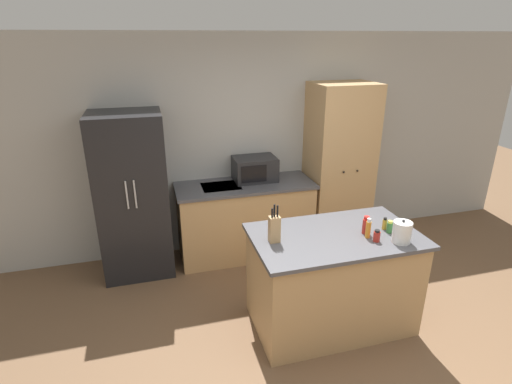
{
  "coord_description": "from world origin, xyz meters",
  "views": [
    {
      "loc": [
        -1.41,
        -2.27,
        2.55
      ],
      "look_at": [
        -0.38,
        1.4,
        1.05
      ],
      "focal_mm": 28.0,
      "sensor_mm": 36.0,
      "label": 1
    }
  ],
  "objects": [
    {
      "name": "back_counter",
      "position": [
        -0.35,
        2.0,
        0.46
      ],
      "size": [
        1.63,
        0.64,
        0.92
      ],
      "color": "tan",
      "rests_on": "ground_plane"
    },
    {
      "name": "microwave",
      "position": [
        -0.2,
        2.1,
        1.06
      ],
      "size": [
        0.5,
        0.37,
        0.28
      ],
      "color": "#232326",
      "rests_on": "back_counter"
    },
    {
      "name": "spice_bottle_amber_oil",
      "position": [
        0.34,
        0.41,
        1.01
      ],
      "size": [
        0.04,
        0.04,
        0.18
      ],
      "color": "orange",
      "rests_on": "kitchen_island"
    },
    {
      "name": "refrigerator",
      "position": [
        -1.62,
        1.98,
        0.91
      ],
      "size": [
        0.75,
        0.66,
        1.82
      ],
      "color": "black",
      "rests_on": "ground_plane"
    },
    {
      "name": "spice_bottle_short_red",
      "position": [
        0.36,
        0.48,
        1.01
      ],
      "size": [
        0.06,
        0.06,
        0.16
      ],
      "color": "#B2281E",
      "rests_on": "kitchen_island"
    },
    {
      "name": "spice_bottle_green_herb",
      "position": [
        0.57,
        0.44,
        0.98
      ],
      "size": [
        0.05,
        0.05,
        0.11
      ],
      "color": "#337033",
      "rests_on": "kitchen_island"
    },
    {
      "name": "wall_back",
      "position": [
        0.0,
        2.33,
        1.3
      ],
      "size": [
        7.2,
        0.06,
        2.6
      ],
      "color": "#B2B2AD",
      "rests_on": "ground_plane"
    },
    {
      "name": "kettle",
      "position": [
        0.57,
        0.26,
        1.02
      ],
      "size": [
        0.16,
        0.16,
        0.21
      ],
      "color": "white",
      "rests_on": "kitchen_island"
    },
    {
      "name": "knife_block",
      "position": [
        -0.46,
        0.56,
        1.05
      ],
      "size": [
        0.09,
        0.07,
        0.34
      ],
      "color": "tan",
      "rests_on": "kitchen_island"
    },
    {
      "name": "pantry_cabinet",
      "position": [
        0.86,
        2.01,
        1.02
      ],
      "size": [
        0.74,
        0.61,
        2.04
      ],
      "color": "tan",
      "rests_on": "ground_plane"
    },
    {
      "name": "kitchen_island",
      "position": [
        0.1,
        0.53,
        0.47
      ],
      "size": [
        1.47,
        0.87,
        0.93
      ],
      "color": "tan",
      "rests_on": "ground_plane"
    },
    {
      "name": "spice_bottle_pale_salt",
      "position": [
        0.37,
        0.33,
        0.98
      ],
      "size": [
        0.06,
        0.06,
        0.11
      ],
      "color": "#B2281E",
      "rests_on": "kitchen_island"
    },
    {
      "name": "spice_bottle_tall_dark",
      "position": [
        0.56,
        0.51,
        0.98
      ],
      "size": [
        0.04,
        0.04,
        0.11
      ],
      "color": "gold",
      "rests_on": "kitchen_island"
    },
    {
      "name": "ground_plane",
      "position": [
        0.0,
        0.0,
        0.0
      ],
      "size": [
        14.0,
        14.0,
        0.0
      ],
      "primitive_type": "plane",
      "color": "brown"
    }
  ]
}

